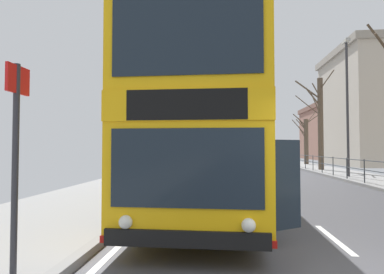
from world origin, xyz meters
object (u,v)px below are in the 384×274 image
at_px(double_decker_bus_main, 208,132).
at_px(bus_stop_sign_near, 16,144).
at_px(bare_tree_far_01, 320,121).
at_px(bare_tree_far_00, 306,140).
at_px(street_lamp_far_side, 347,97).
at_px(background_building_00, 344,132).

xyz_separation_m(double_decker_bus_main, bus_stop_sign_near, (-2.20, -6.08, -0.47)).
bearing_deg(bus_stop_sign_near, bare_tree_far_01, 63.98).
relative_size(bus_stop_sign_near, bare_tree_far_00, 0.50).
height_order(street_lamp_far_side, background_building_00, background_building_00).
bearing_deg(background_building_00, bare_tree_far_00, -120.54).
bearing_deg(double_decker_bus_main, bus_stop_sign_near, -109.90).
relative_size(bare_tree_far_00, background_building_00, 0.40).
distance_m(bare_tree_far_00, bare_tree_far_01, 8.60).
bearing_deg(street_lamp_far_side, bare_tree_far_00, 84.36).
relative_size(bus_stop_sign_near, background_building_00, 0.20).
height_order(double_decker_bus_main, bus_stop_sign_near, double_decker_bus_main).
relative_size(double_decker_bus_main, street_lamp_far_side, 1.40).
bearing_deg(background_building_00, bare_tree_far_01, -113.92).
height_order(double_decker_bus_main, background_building_00, background_building_00).
bearing_deg(bus_stop_sign_near, street_lamp_far_side, 56.46).
distance_m(double_decker_bus_main, bare_tree_far_01, 16.49).
relative_size(bare_tree_far_01, background_building_00, 0.53).
height_order(double_decker_bus_main, bare_tree_far_01, bare_tree_far_01).
bearing_deg(bare_tree_far_00, bare_tree_far_01, -97.93).
distance_m(double_decker_bus_main, background_building_00, 44.84).
height_order(bare_tree_far_00, background_building_00, background_building_00).
bearing_deg(street_lamp_far_side, double_decker_bus_main, -131.13).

